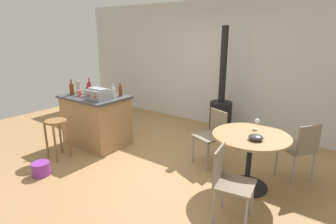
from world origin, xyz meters
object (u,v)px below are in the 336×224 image
object	(u,v)px
folding_chair_far	(301,147)
cup_4	(90,91)
wooden_stool	(57,130)
bottle_4	(78,87)
toolbox	(98,94)
serving_bowl	(256,137)
bottle_0	(72,89)
plastic_bucket	(41,169)
bottle_2	(113,93)
cup_2	(100,93)
dining_table	(250,148)
wine_glass	(257,121)
folding_chair_near	(229,179)
cup_0	(80,93)
kitchen_island	(96,120)
folding_chair_left	(212,133)
wood_stove	(221,110)
cup_3	(87,95)
cup_1	(99,90)
bottle_5	(89,87)
bottle_1	(120,91)
bottle_3	(88,91)

from	to	relation	value
folding_chair_far	cup_4	bearing A→B (deg)	-167.85
wooden_stool	bottle_4	bearing A→B (deg)	118.31
toolbox	serving_bowl	bearing A→B (deg)	4.38
toolbox	bottle_4	xyz separation A→B (m)	(-0.74, 0.14, 0.03)
bottle_0	plastic_bucket	bearing A→B (deg)	-58.58
bottle_2	cup_2	bearing A→B (deg)	-177.87
dining_table	plastic_bucket	distance (m)	3.02
dining_table	bottle_4	bearing A→B (deg)	-176.42
bottle_4	cup_2	bearing A→B (deg)	9.37
wine_glass	wooden_stool	bearing A→B (deg)	-155.94
wine_glass	folding_chair_near	bearing A→B (deg)	-85.46
folding_chair_far	cup_0	size ratio (longest dim) A/B	7.67
wooden_stool	cup_0	distance (m)	0.82
kitchen_island	cup_0	world-z (taller)	cup_0
folding_chair_left	wood_stove	size ratio (longest dim) A/B	0.40
folding_chair_near	toolbox	world-z (taller)	toolbox
bottle_2	bottle_0	bearing A→B (deg)	-159.16
cup_2	cup_3	xyz separation A→B (m)	(-0.06, -0.24, -0.01)
folding_chair_left	wine_glass	world-z (taller)	wine_glass
folding_chair_left	bottle_0	size ratio (longest dim) A/B	2.97
folding_chair_near	folding_chair_left	size ratio (longest dim) A/B	0.98
folding_chair_near	wine_glass	world-z (taller)	wine_glass
kitchen_island	cup_0	bearing A→B (deg)	-139.10
cup_4	folding_chair_far	bearing A→B (deg)	12.15
bottle_4	cup_2	world-z (taller)	bottle_4
folding_chair_far	cup_2	size ratio (longest dim) A/B	7.92
cup_2	wine_glass	distance (m)	2.81
folding_chair_far	cup_3	bearing A→B (deg)	-164.15
folding_chair_far	cup_4	xyz separation A→B (m)	(-3.54, -0.76, 0.46)
dining_table	cup_1	distance (m)	3.05
wooden_stool	cup_0	size ratio (longest dim) A/B	5.85
folding_chair_near	cup_4	world-z (taller)	cup_4
bottle_5	cup_0	world-z (taller)	bottle_5
cup_1	kitchen_island	bearing A→B (deg)	-56.65
wooden_stool	cup_4	xyz separation A→B (m)	(-0.15, 0.83, 0.49)
cup_2	plastic_bucket	xyz separation A→B (m)	(0.24, -1.38, -0.88)
bottle_1	serving_bowl	distance (m)	2.59
wooden_stool	dining_table	xyz separation A→B (m)	(2.89, 1.00, 0.10)
toolbox	bottle_2	distance (m)	0.26
wooden_stool	cup_2	size ratio (longest dim) A/B	6.03
bottle_3	dining_table	bearing A→B (deg)	5.34
cup_2	dining_table	bearing A→B (deg)	2.51
folding_chair_left	bottle_1	distance (m)	1.82
cup_3	cup_2	bearing A→B (deg)	76.40
plastic_bucket	serving_bowl	bearing A→B (deg)	27.01
folding_chair_left	bottle_5	size ratio (longest dim) A/B	3.10
plastic_bucket	bottle_1	bearing A→B (deg)	86.28
cup_0	cup_1	world-z (taller)	cup_0
folding_chair_far	wood_stove	bearing A→B (deg)	149.91
wine_glass	bottle_4	bearing A→B (deg)	-171.63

